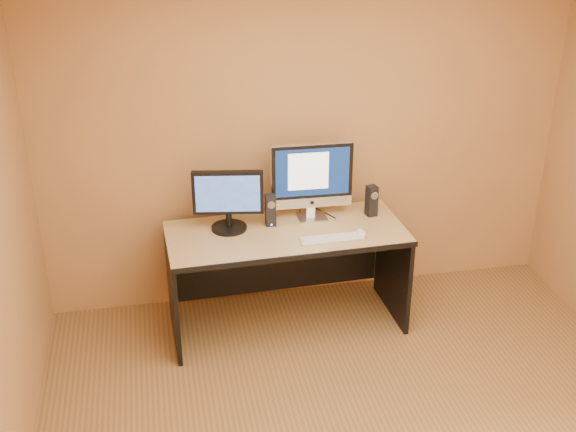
# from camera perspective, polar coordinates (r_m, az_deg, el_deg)

# --- Properties ---
(walls) EXTENTS (4.00, 4.00, 2.60)m
(walls) POSITION_cam_1_polar(r_m,az_deg,el_deg) (3.67, 8.34, -4.10)
(walls) COLOR #A37141
(walls) RESTS_ON ground
(ceiling) EXTENTS (4.00, 4.00, 0.00)m
(ceiling) POSITION_cam_1_polar(r_m,az_deg,el_deg) (3.24, 9.84, 16.32)
(ceiling) COLOR white
(ceiling) RESTS_ON walls
(desk) EXTENTS (1.72, 0.80, 0.78)m
(desk) POSITION_cam_1_polar(r_m,az_deg,el_deg) (5.32, -0.12, -5.01)
(desk) COLOR tan
(desk) RESTS_ON ground
(imac) EXTENTS (0.61, 0.24, 0.58)m
(imac) POSITION_cam_1_polar(r_m,az_deg,el_deg) (5.22, 1.96, 2.75)
(imac) COLOR silver
(imac) RESTS_ON desk
(second_monitor) EXTENTS (0.54, 0.33, 0.45)m
(second_monitor) POSITION_cam_1_polar(r_m,az_deg,el_deg) (5.09, -4.75, 1.21)
(second_monitor) COLOR black
(second_monitor) RESTS_ON desk
(speaker_left) EXTENTS (0.07, 0.08, 0.23)m
(speaker_left) POSITION_cam_1_polar(r_m,az_deg,el_deg) (5.19, -1.39, 0.47)
(speaker_left) COLOR black
(speaker_left) RESTS_ON desk
(speaker_right) EXTENTS (0.09, 0.09, 0.23)m
(speaker_right) POSITION_cam_1_polar(r_m,az_deg,el_deg) (5.37, 6.62, 1.20)
(speaker_right) COLOR black
(speaker_right) RESTS_ON desk
(keyboard) EXTENTS (0.46, 0.13, 0.02)m
(keyboard) POSITION_cam_1_polar(r_m,az_deg,el_deg) (5.03, 3.57, -1.77)
(keyboard) COLOR silver
(keyboard) RESTS_ON desk
(mouse) EXTENTS (0.07, 0.11, 0.04)m
(mouse) POSITION_cam_1_polar(r_m,az_deg,el_deg) (5.11, 5.78, -1.29)
(mouse) COLOR silver
(mouse) RESTS_ON desk
(cable_a) EXTENTS (0.11, 0.21, 0.01)m
(cable_a) POSITION_cam_1_polar(r_m,az_deg,el_deg) (5.41, 2.95, 0.26)
(cable_a) COLOR black
(cable_a) RESTS_ON desk
(cable_b) EXTENTS (0.05, 0.19, 0.01)m
(cable_b) POSITION_cam_1_polar(r_m,az_deg,el_deg) (5.42, 0.95, 0.33)
(cable_b) COLOR black
(cable_b) RESTS_ON desk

